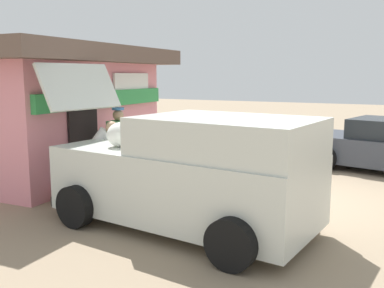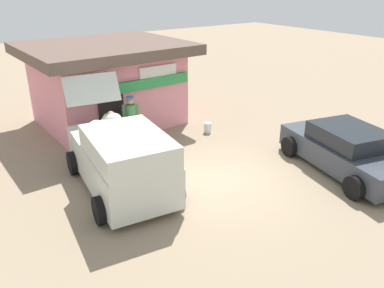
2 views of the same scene
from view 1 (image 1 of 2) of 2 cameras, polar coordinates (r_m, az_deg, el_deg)
ground_plane at (r=9.06m, az=13.14°, el=-6.57°), size 60.00×60.00×0.00m
storefront_bar at (r=11.31m, az=-19.44°, el=4.48°), size 5.87×5.16×3.05m
delivery_van at (r=6.78m, az=-0.24°, el=-3.69°), size 2.59×4.74×2.61m
vendor_standing at (r=9.37m, az=-9.55°, el=0.27°), size 0.52×0.45×1.73m
customer_bending at (r=8.36m, az=-12.17°, el=-1.32°), size 0.66×0.71×1.55m
unloaded_banana_pile at (r=8.82m, az=-15.83°, el=-5.64°), size 0.91×0.88×0.47m
paint_bucket at (r=11.65m, az=0.71°, el=-1.93°), size 0.27×0.27×0.37m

